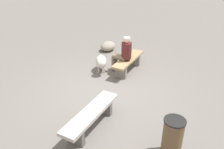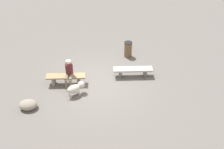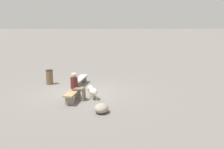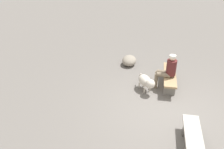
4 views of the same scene
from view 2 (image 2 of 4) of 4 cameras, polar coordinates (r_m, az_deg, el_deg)
The scene contains 7 objects.
ground at distance 11.83m, azimuth -2.60°, elevation -2.01°, with size 210.00×210.00×0.06m, color slate.
bench_left at distance 12.08m, azimuth 4.50°, elevation 0.85°, with size 1.82×0.71×0.43m.
bench_right at distance 11.73m, azimuth -9.90°, elevation -0.73°, with size 1.74×0.69×0.46m.
seated_person at distance 11.41m, azimuth -9.26°, elevation 0.50°, with size 0.43×0.67×1.24m.
dog at distance 11.05m, azimuth -7.82°, elevation -2.86°, with size 0.84×0.56×0.57m.
trash_bin at distance 13.51m, azimuth 3.48°, elevation 5.43°, with size 0.41×0.41×0.81m.
boulder at distance 10.93m, azimuth -17.62°, elevation -6.22°, with size 0.55×0.71×0.37m, color gray.
Camera 2 is at (1.46, 9.28, 7.16)m, focal length 42.45 mm.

